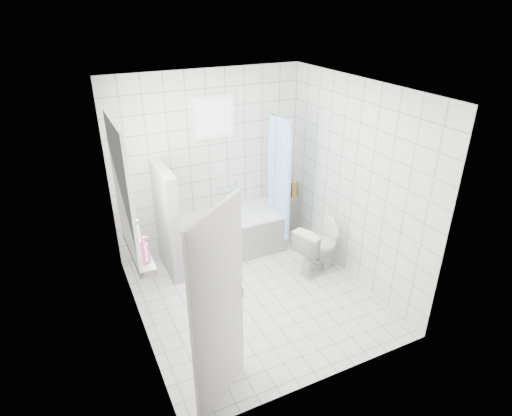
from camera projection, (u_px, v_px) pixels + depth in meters
ground at (255, 295)px, 5.47m from camera, size 3.00×3.00×0.00m
ceiling at (254, 88)px, 4.31m from camera, size 3.00×3.00×0.00m
wall_back at (209, 163)px, 6.10m from camera, size 2.80×0.02×2.60m
wall_front at (330, 272)px, 3.68m from camera, size 2.80×0.02×2.60m
wall_left at (131, 230)px, 4.34m from camera, size 0.02×3.00×2.60m
wall_right at (354, 183)px, 5.43m from camera, size 0.02×3.00×2.60m
window_left at (125, 191)px, 4.47m from camera, size 0.01×0.90×1.40m
window_back at (215, 118)px, 5.81m from camera, size 0.50×0.01×0.50m
window_sill at (138, 251)px, 4.81m from camera, size 0.18×1.02×0.08m
door at (219, 313)px, 3.66m from camera, size 0.66×0.52×2.00m
bathtub at (228, 234)px, 6.28m from camera, size 1.62×0.77×0.58m
partition_wall at (167, 220)px, 5.69m from camera, size 0.15×0.85×1.50m
tiled_ledge at (289, 212)px, 6.95m from camera, size 0.40×0.24×0.55m
toilet at (318, 248)px, 5.83m from camera, size 0.77×0.58×0.70m
curtain_rod at (276, 114)px, 5.79m from camera, size 0.02×0.80×0.02m
shower_curtain at (279, 178)px, 6.09m from camera, size 0.14×0.48×1.78m
tub_faucet at (224, 190)px, 6.34m from camera, size 0.18×0.06×0.06m
sill_bottles at (139, 241)px, 4.68m from camera, size 0.18×0.77×0.31m
ledge_bottles at (290, 191)px, 6.75m from camera, size 0.19×0.19×0.26m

